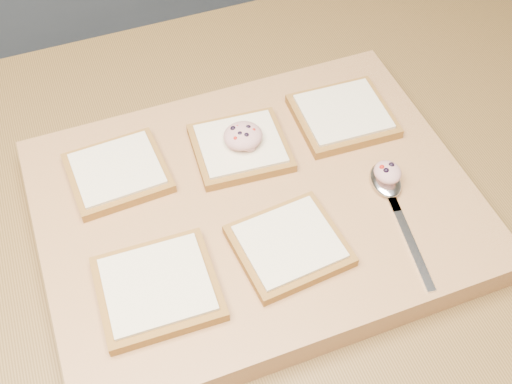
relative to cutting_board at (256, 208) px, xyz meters
The scene contains 10 objects.
island_counter 0.48m from the cutting_board, 157.76° to the left, with size 2.00×0.80×0.90m.
cutting_board is the anchor object (origin of this frame).
bread_far_left 0.18m from the cutting_board, 147.68° to the left, with size 0.13×0.12×0.02m.
bread_far_center 0.09m from the cutting_board, 83.81° to the left, with size 0.13×0.12×0.02m.
bread_far_right 0.18m from the cutting_board, 28.16° to the left, with size 0.13×0.12×0.02m.
bread_near_left 0.17m from the cutting_board, 150.46° to the right, with size 0.14×0.13×0.02m.
bread_near_center 0.09m from the cutting_board, 83.55° to the right, with size 0.13×0.12×0.02m.
tuna_salad_dollop 0.10m from the cutting_board, 81.11° to the left, with size 0.05×0.05×0.02m.
spoon 0.17m from the cutting_board, 17.25° to the right, with size 0.05×0.19×0.01m.
spoon_salad 0.17m from the cutting_board, 12.49° to the right, with size 0.03×0.04×0.02m.
Camera 1 is at (-0.07, -0.50, 1.58)m, focal length 45.00 mm.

